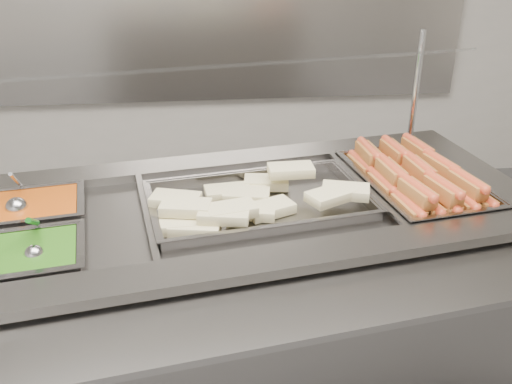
{
  "coord_description": "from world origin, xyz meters",
  "views": [
    {
      "loc": [
        -0.16,
        -1.1,
        1.67
      ],
      "look_at": [
        0.0,
        0.48,
        0.89
      ],
      "focal_mm": 40.0,
      "sensor_mm": 36.0,
      "label": 1
    }
  ],
  "objects": [
    {
      "name": "ladle",
      "position": [
        -0.72,
        0.49,
        0.88
      ],
      "size": [
        0.07,
        0.18,
        0.15
      ],
      "color": "#B6B6BB",
      "rests_on": "pan_beans"
    },
    {
      "name": "steam_counter",
      "position": [
        -0.04,
        0.47,
        0.43
      ],
      "size": [
        1.93,
        1.1,
        0.87
      ],
      "color": "slate",
      "rests_on": "ground"
    },
    {
      "name": "back_panel",
      "position": [
        0.0,
        2.45,
        1.2
      ],
      "size": [
        3.0,
        0.04,
        1.2
      ],
      "primitive_type": "cube",
      "color": "#A09B96",
      "rests_on": "ground"
    },
    {
      "name": "pan_wraps",
      "position": [
        0.01,
        0.48,
        0.84
      ],
      "size": [
        0.71,
        0.49,
        0.07
      ],
      "color": "gray",
      "rests_on": "steam_counter"
    },
    {
      "name": "pan_beans",
      "position": [
        -0.68,
        0.51,
        0.83
      ],
      "size": [
        0.33,
        0.28,
        0.1
      ],
      "color": "gray",
      "rests_on": "steam_counter"
    },
    {
      "name": "hotdogs_in_buns",
      "position": [
        0.55,
        0.57,
        0.88
      ],
      "size": [
        0.37,
        0.54,
        0.11
      ],
      "color": "#965B1F",
      "rests_on": "pan_hotdogs"
    },
    {
      "name": "pan_peas",
      "position": [
        -0.64,
        0.23,
        0.83
      ],
      "size": [
        0.33,
        0.28,
        0.1
      ],
      "color": "gray",
      "rests_on": "steam_counter"
    },
    {
      "name": "pan_hotdogs",
      "position": [
        0.55,
        0.57,
        0.83
      ],
      "size": [
        0.41,
        0.58,
        0.1
      ],
      "color": "gray",
      "rests_on": "steam_counter"
    },
    {
      "name": "sneeze_guard",
      "position": [
        -0.08,
        0.68,
        1.22
      ],
      "size": [
        1.63,
        0.54,
        0.43
      ],
      "color": "#BCBDC1",
      "rests_on": "steam_counter"
    },
    {
      "name": "tray_rail",
      "position": [
        0.04,
        -0.01,
        0.82
      ],
      "size": [
        1.76,
        0.63,
        0.05
      ],
      "color": "gray",
      "rests_on": "steam_counter"
    },
    {
      "name": "serving_spoon",
      "position": [
        -0.61,
        0.23,
        0.88
      ],
      "size": [
        0.06,
        0.17,
        0.13
      ],
      "color": "#B6B6BB",
      "rests_on": "pan_peas"
    },
    {
      "name": "tortilla_wraps",
      "position": [
        -0.03,
        0.45,
        0.88
      ],
      "size": [
        0.69,
        0.37,
        0.09
      ],
      "color": "beige",
      "rests_on": "pan_wraps"
    }
  ]
}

